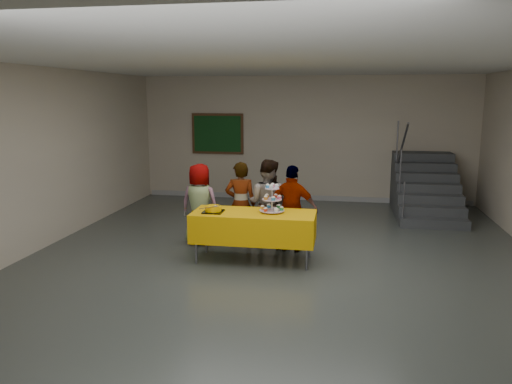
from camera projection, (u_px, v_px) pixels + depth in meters
room_shell at (279, 124)px, 7.10m from camera, size 10.00×10.04×3.02m
bake_table at (254, 226)px, 7.65m from camera, size 1.88×0.78×0.77m
cupcake_stand at (272, 201)px, 7.60m from camera, size 0.38×0.38×0.44m
bear_cake at (213, 208)px, 7.62m from camera, size 0.32×0.36×0.12m
schoolchild_a at (200, 204)px, 8.53m from camera, size 0.73×0.52×1.40m
schoolchild_b at (241, 204)px, 8.43m from camera, size 0.56×0.40×1.44m
schoolchild_c at (267, 203)px, 8.38m from camera, size 0.83×0.71×1.49m
schoolchild_d at (292, 209)px, 8.11m from camera, size 0.89×0.49×1.43m
staircase at (424, 190)px, 10.92m from camera, size 1.30×2.40×2.04m
noticeboard at (218, 134)px, 12.35m from camera, size 1.30×0.05×1.00m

